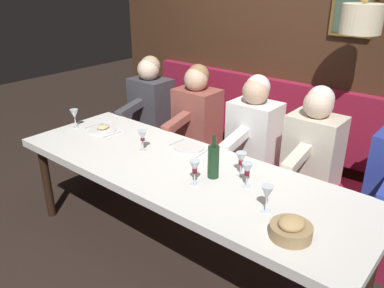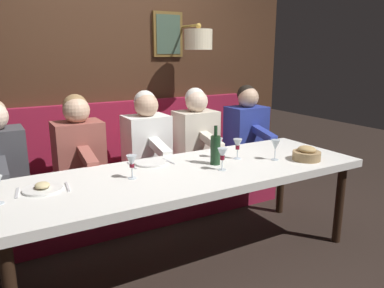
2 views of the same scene
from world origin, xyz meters
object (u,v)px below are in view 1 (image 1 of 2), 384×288
wine_glass_0 (241,159)px  wine_glass_2 (267,194)px  dining_table (182,176)px  diner_farthest (150,98)px  wine_glass_3 (247,170)px  diner_near (314,141)px  wine_glass_5 (74,115)px  wine_bottle (213,161)px  wine_glass_1 (142,136)px  diner_middle (254,125)px  wine_glass_4 (195,168)px  bread_bowl (291,229)px  diner_far (197,110)px

wine_glass_0 → wine_glass_2: (-0.28, -0.36, 0.00)m
dining_table → diner_farthest: bearing=53.5°
wine_glass_3 → wine_glass_0: bearing=47.2°
diner_near → wine_glass_2: bearing=-171.4°
diner_farthest → wine_glass_3: bearing=-115.8°
diner_near → wine_glass_5: 2.02m
wine_glass_2 → wine_bottle: bearing=73.9°
diner_near → wine_glass_0: (-0.71, 0.21, 0.04)m
dining_table → wine_bottle: wine_bottle is taller
wine_glass_1 → diner_middle: bearing=-29.1°
dining_table → diner_middle: bearing=-2.9°
dining_table → wine_glass_1: 0.46m
diner_near → wine_glass_3: (-0.81, 0.09, 0.04)m
dining_table → diner_middle: (0.88, -0.05, 0.14)m
wine_glass_0 → wine_glass_5: (-0.18, 1.61, 0.00)m
diner_middle → wine_bottle: size_ratio=2.64×
wine_glass_2 → wine_bottle: wine_bottle is taller
wine_glass_4 → wine_bottle: size_ratio=0.55×
wine_glass_3 → bread_bowl: (-0.30, -0.46, -0.07)m
dining_table → wine_glass_2: wine_glass_2 is taller
dining_table → wine_glass_2: bearing=-98.2°
bread_bowl → wine_glass_4: bearing=80.9°
dining_table → diner_near: 1.06m
diner_far → wine_glass_0: (-0.71, -0.95, 0.04)m
dining_table → wine_glass_0: size_ratio=16.42×
diner_farthest → wine_glass_0: (-0.71, -1.57, 0.04)m
wine_glass_1 → wine_glass_5: same height
diner_near → wine_glass_4: 1.06m
wine_glass_3 → diner_middle: bearing=28.5°
wine_glass_5 → wine_bottle: wine_bottle is taller
diner_farthest → wine_glass_5: (-0.89, 0.05, 0.04)m
wine_glass_0 → bread_bowl: (-0.41, -0.57, -0.07)m
diner_far → bread_bowl: 1.89m
dining_table → wine_glass_1: size_ratio=16.42×
wine_glass_2 → wine_glass_3: 0.30m
diner_near → wine_glass_4: (-1.00, 0.37, 0.04)m
wine_glass_4 → wine_glass_2: bearing=-88.9°
diner_middle → bread_bowl: size_ratio=3.60×
diner_far → dining_table: bearing=-146.7°
dining_table → diner_near: (0.88, -0.58, 0.14)m
diner_far → wine_glass_1: size_ratio=4.82×
diner_middle → wine_bottle: 0.87m
wine_glass_0 → wine_glass_1: same height
diner_farthest → wine_glass_4: 1.72m
dining_table → wine_glass_4: 0.30m
diner_near → diner_far: size_ratio=1.00×
diner_far → wine_glass_5: (-0.89, 0.66, 0.04)m
dining_table → wine_glass_5: 1.25m
wine_glass_4 → wine_bottle: (0.15, -0.04, 0.00)m
wine_glass_3 → wine_glass_5: (-0.07, 1.73, 0.00)m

